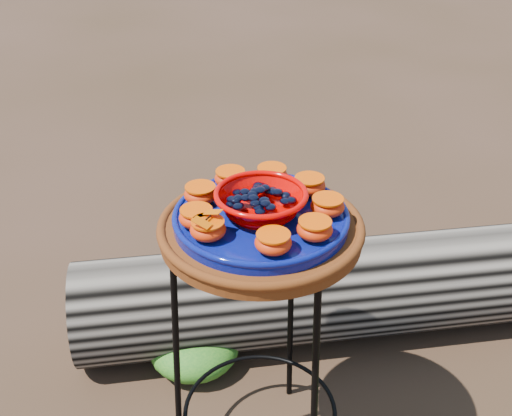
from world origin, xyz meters
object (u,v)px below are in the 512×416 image
at_px(plant_stand, 260,354).
at_px(cobalt_plate, 261,219).
at_px(terracotta_saucer, 261,231).
at_px(red_bowl, 261,203).
at_px(driftwood_log, 350,288).

xyz_separation_m(plant_stand, cobalt_plate, (0.00, 0.00, 0.40)).
height_order(plant_stand, terracotta_saucer, terracotta_saucer).
bearing_deg(red_bowl, plant_stand, 0.00).
xyz_separation_m(cobalt_plate, red_bowl, (0.00, 0.00, 0.04)).
bearing_deg(red_bowl, cobalt_plate, 0.00).
relative_size(plant_stand, red_bowl, 3.68).
relative_size(terracotta_saucer, red_bowl, 2.33).
height_order(terracotta_saucer, red_bowl, red_bowl).
relative_size(plant_stand, terracotta_saucer, 1.58).
bearing_deg(red_bowl, driftwood_log, 83.27).
distance_m(plant_stand, red_bowl, 0.44).
xyz_separation_m(plant_stand, red_bowl, (0.00, 0.00, 0.44)).
height_order(plant_stand, driftwood_log, plant_stand).
relative_size(cobalt_plate, driftwood_log, 0.21).
distance_m(terracotta_saucer, red_bowl, 0.07).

